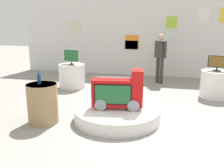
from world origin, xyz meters
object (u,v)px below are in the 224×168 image
(tv_on_center_rear, at_px, (218,63))
(bottle_on_side_table, at_px, (39,79))
(main_display_pedestal, at_px, (117,114))
(shopper_browsing_near_truck, at_px, (160,55))
(tv_on_left_rear, at_px, (71,56))
(display_pedestal_left_rear, at_px, (72,76))
(display_pedestal_center_rear, at_px, (215,84))
(novelty_firetruck_tv, at_px, (118,93))
(side_table_round, at_px, (43,103))

(tv_on_center_rear, height_order, bottle_on_side_table, tv_on_center_rear)
(main_display_pedestal, xyz_separation_m, shopper_browsing_near_truck, (0.70, 3.67, 0.86))
(bottle_on_side_table, bearing_deg, tv_on_left_rear, 99.46)
(main_display_pedestal, distance_m, tv_on_center_rear, 3.38)
(tv_on_left_rear, bearing_deg, shopper_browsing_near_truck, 25.44)
(display_pedestal_left_rear, height_order, display_pedestal_center_rear, same)
(novelty_firetruck_tv, height_order, tv_on_left_rear, tv_on_left_rear)
(main_display_pedestal, distance_m, display_pedestal_center_rear, 3.28)
(display_pedestal_left_rear, bearing_deg, novelty_firetruck_tv, -49.35)
(display_pedestal_left_rear, distance_m, shopper_browsing_near_truck, 3.07)
(side_table_round, bearing_deg, tv_on_left_rear, 100.37)
(main_display_pedestal, height_order, shopper_browsing_near_truck, shopper_browsing_near_truck)
(display_pedestal_left_rear, bearing_deg, main_display_pedestal, -49.61)
(shopper_browsing_near_truck, bearing_deg, bottle_on_side_table, -118.23)
(main_display_pedestal, height_order, display_pedestal_center_rear, display_pedestal_center_rear)
(main_display_pedestal, relative_size, tv_on_center_rear, 3.73)
(novelty_firetruck_tv, xyz_separation_m, display_pedestal_center_rear, (2.30, 2.31, -0.23))
(shopper_browsing_near_truck, bearing_deg, tv_on_left_rear, -154.56)
(side_table_round, xyz_separation_m, shopper_browsing_near_truck, (2.19, 4.18, 0.56))
(main_display_pedestal, xyz_separation_m, tv_on_left_rear, (-2.03, 2.38, 0.90))
(main_display_pedestal, distance_m, shopper_browsing_near_truck, 3.84)
(side_table_round, height_order, shopper_browsing_near_truck, shopper_browsing_near_truck)
(tv_on_center_rear, xyz_separation_m, side_table_round, (-3.82, -2.81, -0.56))
(tv_on_left_rear, xyz_separation_m, tv_on_center_rear, (4.35, -0.08, -0.04))
(side_table_round, xyz_separation_m, bottle_on_side_table, (-0.05, 0.00, 0.52))
(bottle_on_side_table, bearing_deg, display_pedestal_center_rear, 35.96)
(display_pedestal_center_rear, bearing_deg, tv_on_left_rear, 179.01)
(novelty_firetruck_tv, bearing_deg, side_table_round, -161.62)
(bottle_on_side_table, bearing_deg, tv_on_center_rear, 35.92)
(shopper_browsing_near_truck, bearing_deg, display_pedestal_left_rear, -154.64)
(display_pedestal_left_rear, distance_m, bottle_on_side_table, 2.98)
(novelty_firetruck_tv, distance_m, bottle_on_side_table, 1.68)
(tv_on_center_rear, bearing_deg, novelty_firetruck_tv, -134.99)
(main_display_pedestal, xyz_separation_m, display_pedestal_center_rear, (2.32, 2.30, 0.25))
(main_display_pedestal, bearing_deg, novelty_firetruck_tv, -8.04)
(main_display_pedestal, relative_size, shopper_browsing_near_truck, 1.11)
(tv_on_center_rear, xyz_separation_m, shopper_browsing_near_truck, (-1.63, 1.37, -0.00))
(display_pedestal_center_rear, distance_m, side_table_round, 4.74)
(tv_on_left_rear, xyz_separation_m, shopper_browsing_near_truck, (2.72, 1.29, -0.04))
(tv_on_left_rear, distance_m, bottle_on_side_table, 2.92)
(tv_on_left_rear, xyz_separation_m, bottle_on_side_table, (0.48, -2.88, -0.08))
(display_pedestal_left_rear, bearing_deg, display_pedestal_center_rear, -1.04)
(bottle_on_side_table, bearing_deg, novelty_firetruck_tv, 17.70)
(tv_on_left_rear, relative_size, shopper_browsing_near_truck, 0.34)
(tv_on_center_rear, relative_size, bottle_on_side_table, 1.91)
(display_pedestal_left_rear, relative_size, shopper_browsing_near_truck, 0.49)
(display_pedestal_center_rear, bearing_deg, display_pedestal_left_rear, 178.96)
(display_pedestal_left_rear, distance_m, tv_on_left_rear, 0.65)
(tv_on_center_rear, bearing_deg, shopper_browsing_near_truck, 139.83)
(display_pedestal_center_rear, bearing_deg, novelty_firetruck_tv, -134.93)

